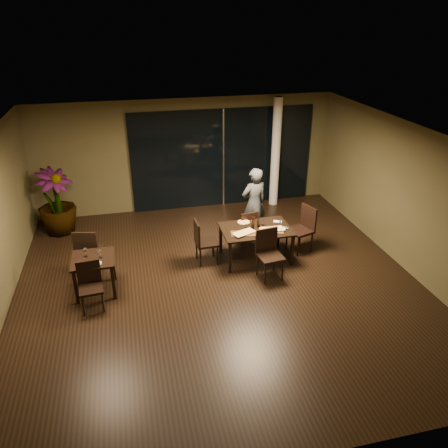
{
  "coord_description": "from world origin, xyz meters",
  "views": [
    {
      "loc": [
        -1.59,
        -7.25,
        4.99
      ],
      "look_at": [
        0.23,
        0.57,
        1.05
      ],
      "focal_mm": 35.0,
      "sensor_mm": 36.0,
      "label": 1
    }
  ],
  "objects_px": {
    "chair_main_far": "(247,227)",
    "chair_side_far": "(88,250)",
    "chair_main_right": "(303,226)",
    "bottle_b": "(259,221)",
    "side_table": "(94,264)",
    "potted_plant": "(56,202)",
    "main_table": "(256,231)",
    "diner": "(254,204)",
    "chair_main_near": "(269,251)",
    "bottle_a": "(253,223)",
    "bottle_c": "(253,220)",
    "chair_side_near": "(90,283)",
    "chair_main_left": "(203,240)"
  },
  "relations": [
    {
      "from": "chair_main_far",
      "to": "bottle_a",
      "type": "distance_m",
      "value": 0.67
    },
    {
      "from": "side_table",
      "to": "diner",
      "type": "distance_m",
      "value": 3.95
    },
    {
      "from": "potted_plant",
      "to": "bottle_a",
      "type": "bearing_deg",
      "value": -28.67
    },
    {
      "from": "side_table",
      "to": "chair_main_far",
      "type": "bearing_deg",
      "value": 17.57
    },
    {
      "from": "chair_main_far",
      "to": "chair_side_near",
      "type": "xyz_separation_m",
      "value": [
        -3.43,
        -1.55,
        0.0
      ]
    },
    {
      "from": "chair_main_near",
      "to": "bottle_c",
      "type": "xyz_separation_m",
      "value": [
        -0.09,
        0.83,
        0.33
      ]
    },
    {
      "from": "chair_main_far",
      "to": "chair_main_left",
      "type": "distance_m",
      "value": 1.23
    },
    {
      "from": "diner",
      "to": "bottle_a",
      "type": "distance_m",
      "value": 1.03
    },
    {
      "from": "chair_main_near",
      "to": "main_table",
      "type": "bearing_deg",
      "value": 87.35
    },
    {
      "from": "chair_main_left",
      "to": "bottle_b",
      "type": "bearing_deg",
      "value": -95.72
    },
    {
      "from": "main_table",
      "to": "chair_main_near",
      "type": "height_order",
      "value": "chair_main_near"
    },
    {
      "from": "main_table",
      "to": "chair_main_near",
      "type": "distance_m",
      "value": 0.72
    },
    {
      "from": "chair_main_near",
      "to": "chair_main_left",
      "type": "bearing_deg",
      "value": 139.01
    },
    {
      "from": "diner",
      "to": "bottle_a",
      "type": "bearing_deg",
      "value": 58.5
    },
    {
      "from": "chair_main_right",
      "to": "bottle_c",
      "type": "xyz_separation_m",
      "value": [
        -1.22,
        -0.04,
        0.31
      ]
    },
    {
      "from": "chair_main_near",
      "to": "chair_main_right",
      "type": "height_order",
      "value": "chair_main_right"
    },
    {
      "from": "chair_main_right",
      "to": "bottle_b",
      "type": "xyz_separation_m",
      "value": [
        -1.11,
        -0.12,
        0.3
      ]
    },
    {
      "from": "main_table",
      "to": "chair_side_near",
      "type": "distance_m",
      "value": 3.6
    },
    {
      "from": "chair_main_right",
      "to": "bottle_c",
      "type": "distance_m",
      "value": 1.26
    },
    {
      "from": "chair_main_left",
      "to": "main_table",
      "type": "bearing_deg",
      "value": -97.99
    },
    {
      "from": "chair_side_near",
      "to": "diner",
      "type": "relative_size",
      "value": 0.52
    },
    {
      "from": "side_table",
      "to": "chair_side_near",
      "type": "bearing_deg",
      "value": -96.82
    },
    {
      "from": "chair_main_far",
      "to": "chair_side_far",
      "type": "distance_m",
      "value": 3.53
    },
    {
      "from": "diner",
      "to": "bottle_b",
      "type": "bearing_deg",
      "value": 66.01
    },
    {
      "from": "chair_main_right",
      "to": "potted_plant",
      "type": "relative_size",
      "value": 0.65
    },
    {
      "from": "bottle_b",
      "to": "bottle_c",
      "type": "relative_size",
      "value": 0.92
    },
    {
      "from": "potted_plant",
      "to": "bottle_c",
      "type": "distance_m",
      "value": 4.86
    },
    {
      "from": "chair_side_far",
      "to": "main_table",
      "type": "bearing_deg",
      "value": -169.38
    },
    {
      "from": "side_table",
      "to": "chair_side_far",
      "type": "distance_m",
      "value": 0.68
    },
    {
      "from": "side_table",
      "to": "diner",
      "type": "relative_size",
      "value": 0.45
    },
    {
      "from": "main_table",
      "to": "chair_side_near",
      "type": "height_order",
      "value": "chair_side_near"
    },
    {
      "from": "chair_main_near",
      "to": "bottle_a",
      "type": "relative_size",
      "value": 3.86
    },
    {
      "from": "side_table",
      "to": "chair_main_near",
      "type": "distance_m",
      "value": 3.46
    },
    {
      "from": "chair_side_far",
      "to": "diner",
      "type": "xyz_separation_m",
      "value": [
        3.78,
        0.83,
        0.3
      ]
    },
    {
      "from": "chair_main_far",
      "to": "potted_plant",
      "type": "xyz_separation_m",
      "value": [
        -4.32,
        1.79,
        0.3
      ]
    },
    {
      "from": "chair_side_far",
      "to": "bottle_b",
      "type": "bearing_deg",
      "value": -168.65
    },
    {
      "from": "potted_plant",
      "to": "side_table",
      "type": "bearing_deg",
      "value": -71.61
    },
    {
      "from": "main_table",
      "to": "diner",
      "type": "height_order",
      "value": "diner"
    },
    {
      "from": "chair_side_near",
      "to": "bottle_c",
      "type": "height_order",
      "value": "bottle_c"
    },
    {
      "from": "chair_main_near",
      "to": "potted_plant",
      "type": "distance_m",
      "value": 5.37
    },
    {
      "from": "main_table",
      "to": "diner",
      "type": "xyz_separation_m",
      "value": [
        0.25,
        1.0,
        0.21
      ]
    },
    {
      "from": "chair_main_far",
      "to": "chair_main_near",
      "type": "bearing_deg",
      "value": 84.52
    },
    {
      "from": "side_table",
      "to": "chair_main_far",
      "type": "relative_size",
      "value": 0.87
    },
    {
      "from": "side_table",
      "to": "bottle_c",
      "type": "xyz_separation_m",
      "value": [
        3.36,
        0.62,
        0.28
      ]
    },
    {
      "from": "diner",
      "to": "bottle_a",
      "type": "xyz_separation_m",
      "value": [
        -0.32,
        -0.98,
        0.0
      ]
    },
    {
      "from": "side_table",
      "to": "potted_plant",
      "type": "bearing_deg",
      "value": 108.39
    },
    {
      "from": "chair_main_left",
      "to": "diner",
      "type": "relative_size",
      "value": 0.57
    },
    {
      "from": "side_table",
      "to": "chair_main_far",
      "type": "distance_m",
      "value": 3.54
    },
    {
      "from": "diner",
      "to": "bottle_a",
      "type": "relative_size",
      "value": 6.58
    },
    {
      "from": "chair_main_far",
      "to": "potted_plant",
      "type": "bearing_deg",
      "value": -31.54
    }
  ]
}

